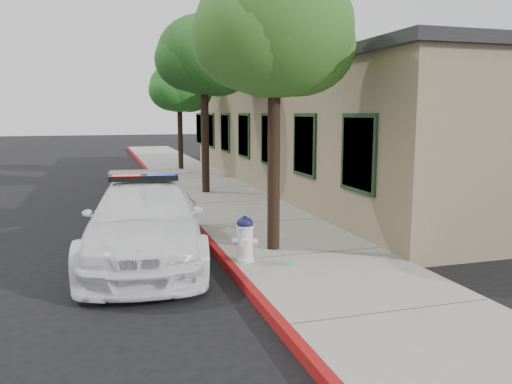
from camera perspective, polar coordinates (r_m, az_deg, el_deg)
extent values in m
plane|color=black|center=(9.45, -3.52, -8.48)|extent=(120.00, 120.00, 0.00)
cube|color=gray|center=(12.64, 0.37, -3.68)|extent=(3.20, 60.00, 0.15)
cube|color=#A01114|center=(12.28, -6.52, -4.08)|extent=(0.14, 60.00, 0.16)
cube|color=#89705A|center=(19.85, 9.36, 6.34)|extent=(7.00, 20.00, 4.00)
cube|color=black|center=(19.88, 9.52, 12.46)|extent=(7.30, 20.30, 0.24)
cube|color=black|center=(11.13, 11.25, 4.23)|extent=(0.08, 1.48, 1.68)
cube|color=black|center=(13.84, 5.37, 5.21)|extent=(0.08, 1.48, 1.68)
cube|color=black|center=(16.65, 1.44, 5.84)|extent=(0.08, 1.48, 1.68)
cube|color=black|center=(19.52, -1.36, 6.27)|extent=(0.08, 1.48, 1.68)
cube|color=black|center=(22.42, -3.43, 6.58)|extent=(0.08, 1.48, 1.68)
cube|color=black|center=(25.35, -5.04, 6.81)|extent=(0.08, 1.48, 1.68)
cube|color=black|center=(28.29, -6.31, 6.99)|extent=(0.08, 1.48, 1.68)
imported|color=white|center=(10.02, -12.16, -3.15)|extent=(2.77, 5.49, 1.53)
cube|color=black|center=(9.89, -12.31, 1.53)|extent=(1.23, 0.43, 0.10)
cube|color=red|center=(9.90, -14.16, 1.51)|extent=(0.55, 0.30, 0.11)
cube|color=#0C23CF|center=(9.88, -10.46, 1.61)|extent=(0.55, 0.30, 0.11)
cylinder|color=silver|center=(9.35, -1.23, -7.49)|extent=(0.34, 0.34, 0.06)
cylinder|color=silver|center=(9.27, -1.23, -5.66)|extent=(0.28, 0.28, 0.56)
cylinder|color=silver|center=(9.20, -1.24, -3.85)|extent=(0.32, 0.32, 0.04)
ellipsoid|color=#10123A|center=(9.19, -1.24, -3.48)|extent=(0.29, 0.29, 0.22)
cylinder|color=#10123A|center=(9.17, -1.24, -2.87)|extent=(0.07, 0.07, 0.06)
cylinder|color=silver|center=(9.28, -2.30, -5.49)|extent=(0.15, 0.15, 0.11)
cylinder|color=silver|center=(9.26, -0.17, -5.52)|extent=(0.15, 0.15, 0.11)
cylinder|color=silver|center=(9.09, -1.30, -5.65)|extent=(0.17, 0.16, 0.14)
cylinder|color=black|center=(9.92, 1.98, 3.11)|extent=(0.24, 0.24, 3.34)
ellipsoid|color=#355C1D|center=(9.99, 2.06, 17.58)|extent=(2.97, 2.97, 2.53)
ellipsoid|color=#355C1D|center=(10.26, 4.65, 15.75)|extent=(2.23, 2.23, 1.89)
ellipsoid|color=#355C1D|center=(9.68, -0.14, 16.76)|extent=(2.32, 2.32, 1.97)
cylinder|color=black|center=(17.33, -5.65, 5.98)|extent=(0.26, 0.26, 3.64)
ellipsoid|color=#19521A|center=(17.41, -5.79, 14.91)|extent=(3.05, 3.05, 2.59)
ellipsoid|color=#19521A|center=(17.63, -4.33, 13.89)|extent=(2.46, 2.46, 2.09)
ellipsoid|color=#19521A|center=(17.25, -7.20, 14.28)|extent=(2.36, 2.36, 2.01)
cylinder|color=black|center=(22.99, -8.37, 5.80)|extent=(0.22, 0.22, 2.99)
ellipsoid|color=#1D531A|center=(22.99, -8.50, 11.45)|extent=(2.57, 2.57, 2.18)
ellipsoid|color=#1D531A|center=(23.11, -7.37, 10.82)|extent=(1.97, 1.97, 1.67)
ellipsoid|color=#1D531A|center=(22.75, -9.22, 11.03)|extent=(2.05, 2.05, 1.75)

